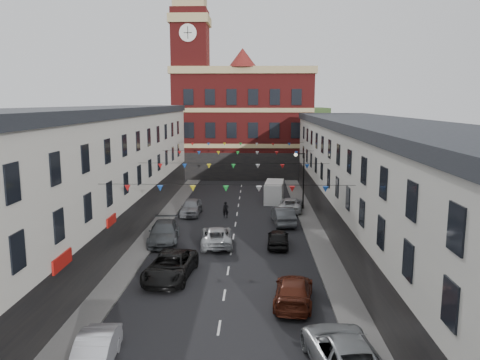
# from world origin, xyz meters

# --- Properties ---
(ground) EXTENTS (160.00, 160.00, 0.00)m
(ground) POSITION_xyz_m (0.00, 0.00, 0.00)
(ground) COLOR black
(ground) RESTS_ON ground
(pavement_left) EXTENTS (1.80, 64.00, 0.15)m
(pavement_left) POSITION_xyz_m (-6.90, 2.00, 0.07)
(pavement_left) COLOR #605E5B
(pavement_left) RESTS_ON ground
(pavement_right) EXTENTS (1.80, 64.00, 0.15)m
(pavement_right) POSITION_xyz_m (6.90, 2.00, 0.07)
(pavement_right) COLOR #605E5B
(pavement_right) RESTS_ON ground
(terrace_left) EXTENTS (8.40, 56.00, 10.70)m
(terrace_left) POSITION_xyz_m (-11.78, 1.00, 5.35)
(terrace_left) COLOR beige
(terrace_left) RESTS_ON ground
(terrace_right) EXTENTS (8.40, 56.00, 9.70)m
(terrace_right) POSITION_xyz_m (11.78, 1.00, 4.85)
(terrace_right) COLOR beige
(terrace_right) RESTS_ON ground
(civic_building) EXTENTS (20.60, 13.30, 18.50)m
(civic_building) POSITION_xyz_m (0.00, 37.95, 8.14)
(civic_building) COLOR maroon
(civic_building) RESTS_ON ground
(clock_tower) EXTENTS (5.60, 5.60, 30.00)m
(clock_tower) POSITION_xyz_m (-7.50, 35.00, 14.93)
(clock_tower) COLOR maroon
(clock_tower) RESTS_ON ground
(distant_hill) EXTENTS (40.00, 14.00, 10.00)m
(distant_hill) POSITION_xyz_m (-4.00, 62.00, 5.00)
(distant_hill) COLOR #325226
(distant_hill) RESTS_ON ground
(street_lamp) EXTENTS (1.10, 0.36, 6.00)m
(street_lamp) POSITION_xyz_m (6.55, 14.00, 3.90)
(street_lamp) COLOR black
(street_lamp) RESTS_ON ground
(car_left_b) EXTENTS (1.82, 4.42, 1.42)m
(car_left_b) POSITION_xyz_m (-4.97, -15.78, 0.71)
(car_left_b) COLOR #B6B6BE
(car_left_b) RESTS_ON ground
(car_left_c) EXTENTS (3.17, 5.96, 1.60)m
(car_left_c) POSITION_xyz_m (-3.60, -5.45, 0.80)
(car_left_c) COLOR black
(car_left_c) RESTS_ON ground
(car_left_d) EXTENTS (2.87, 5.85, 1.64)m
(car_left_d) POSITION_xyz_m (-5.50, 2.24, 0.82)
(car_left_d) COLOR #414549
(car_left_d) RESTS_ON ground
(car_left_e) EXTENTS (1.95, 4.68, 1.58)m
(car_left_e) POSITION_xyz_m (-4.56, 11.62, 0.79)
(car_left_e) COLOR #909298
(car_left_e) RESTS_ON ground
(car_right_b) EXTENTS (3.49, 6.22, 1.64)m
(car_right_b) POSITION_xyz_m (5.50, -15.62, 0.82)
(car_right_b) COLOR gray
(car_right_b) RESTS_ON ground
(car_right_c) EXTENTS (2.69, 5.32, 1.48)m
(car_right_c) POSITION_xyz_m (3.95, -9.00, 0.74)
(car_right_c) COLOR #582011
(car_right_c) RESTS_ON ground
(car_right_d) EXTENTS (1.82, 4.11, 1.38)m
(car_right_d) POSITION_xyz_m (3.60, 1.43, 0.69)
(car_right_d) COLOR black
(car_right_d) RESTS_ON ground
(car_right_e) EXTENTS (2.15, 5.11, 1.64)m
(car_right_e) POSITION_xyz_m (4.40, 8.20, 0.82)
(car_right_e) COLOR #474A4E
(car_right_e) RESTS_ON ground
(car_right_f) EXTENTS (3.03, 5.39, 1.42)m
(car_right_f) POSITION_xyz_m (5.50, 13.41, 0.71)
(car_right_f) COLOR #BABDC0
(car_right_f) RESTS_ON ground
(moving_car) EXTENTS (2.82, 5.40, 1.45)m
(moving_car) POSITION_xyz_m (-1.22, 1.69, 0.73)
(moving_car) COLOR silver
(moving_car) RESTS_ON ground
(white_van) EXTENTS (2.45, 5.23, 2.24)m
(white_van) POSITION_xyz_m (3.96, 18.15, 1.12)
(white_van) COLOR silver
(white_van) RESTS_ON ground
(pedestrian) EXTENTS (0.59, 0.39, 1.59)m
(pedestrian) POSITION_xyz_m (-1.05, 10.46, 0.80)
(pedestrian) COLOR black
(pedestrian) RESTS_ON ground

